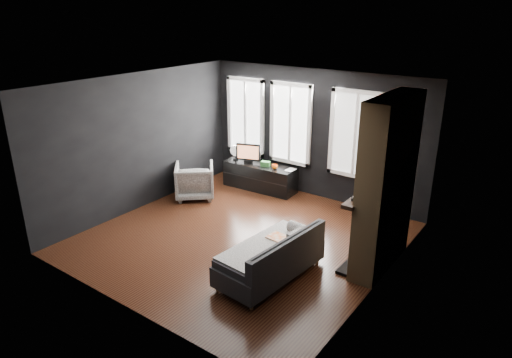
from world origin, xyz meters
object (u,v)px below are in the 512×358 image
Objects in this scene: mug at (275,166)px; monitor at (248,152)px; sofa at (270,254)px; mantel_vase at (382,175)px; armchair at (195,179)px; book at (287,165)px; media_console at (260,177)px.

monitor is at bearing 179.53° from mug.
monitor is (-2.47, 2.76, 0.45)m from sofa.
sofa is 8.61× the size of mantel_vase.
monitor is 0.74m from mug.
armchair is 2.00m from book.
book is (0.24, 0.12, 0.05)m from mug.
mug is (-1.76, 2.76, 0.26)m from sofa.
mantel_vase reaches higher than monitor.
mantel_vase reaches higher than mug.
mug is (0.71, -0.01, -0.19)m from monitor.
armchair is 3.98× the size of mantel_vase.
monitor is 2.75× the size of mantel_vase.
book reaches higher than media_console.
media_console is at bearing -9.18° from monitor.
monitor is 2.49× the size of book.
mug is at bearing -10.94° from media_console.
mantel_vase is at bearing -20.05° from mug.
sofa is 13.97× the size of mug.
mug is at bearing 179.90° from armchair.
media_console is 7.42× the size of book.
sofa is 7.79× the size of book.
book reaches higher than mug.
armchair is at bearing -177.85° from mantel_vase.
mantel_vase is at bearing 140.57° from armchair.
mantel_vase is at bearing 67.04° from sofa.
mug reaches higher than media_console.
media_console is 0.56m from mug.
book is at bearing 155.78° from mantel_vase.
book is (0.67, 0.06, 0.40)m from media_console.
armchair is 1.35m from monitor.
mug is at bearing -152.85° from book.
sofa is at bearing -62.15° from book.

